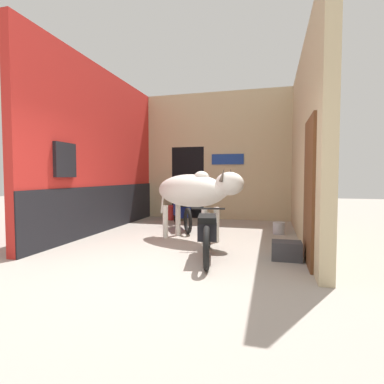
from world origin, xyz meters
name	(u,v)px	position (x,y,z in m)	size (l,w,h in m)	color
ground_plane	(146,272)	(0.00, 0.00, 0.00)	(30.00, 30.00, 0.00)	#9E9389
wall_left_shopfront	(101,153)	(-2.22, 2.55, 1.81)	(0.25, 5.13, 3.74)	red
wall_back_with_doorway	(208,166)	(-0.30, 5.38, 1.59)	(4.28, 0.93, 3.74)	#C6B289
wall_right_with_door	(306,146)	(2.23, 2.52, 1.85)	(0.22, 5.13, 3.74)	#C6B289
cow	(195,191)	(0.15, 2.01, 0.99)	(2.06, 1.36, 1.43)	silver
motorcycle_near	(208,231)	(0.64, 0.90, 0.41)	(0.60, 1.90, 0.73)	black
motorcycle_far	(182,212)	(-0.49, 3.25, 0.40)	(1.01, 1.74, 0.71)	black
shopkeeper_seated	(182,198)	(-0.88, 4.58, 0.64)	(0.38, 0.33, 1.22)	brown
plastic_stool	(170,212)	(-1.26, 4.58, 0.22)	(0.37, 0.37, 0.42)	red
crate	(287,251)	(1.83, 1.07, 0.14)	(0.44, 0.32, 0.28)	#38383D
bucket	(279,228)	(1.77, 3.17, 0.13)	(0.26, 0.26, 0.26)	#A8A8B2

